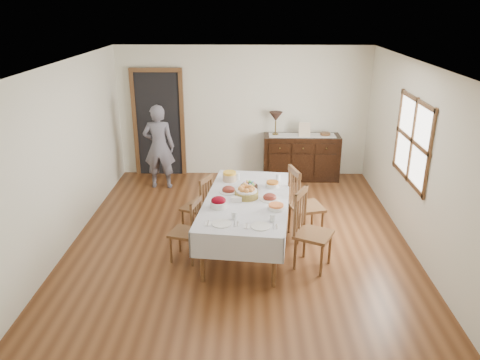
{
  "coord_description": "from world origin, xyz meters",
  "views": [
    {
      "loc": [
        0.13,
        -6.23,
        3.37
      ],
      "look_at": [
        0.0,
        0.1,
        0.95
      ],
      "focal_mm": 35.0,
      "sensor_mm": 36.0,
      "label": 1
    }
  ],
  "objects_px": {
    "chair_left_far": "(199,204)",
    "sideboard": "(301,157)",
    "chair_right_near": "(310,229)",
    "chair_left_near": "(188,229)",
    "dining_table": "(247,204)",
    "chair_right_far": "(303,203)",
    "person": "(159,144)",
    "table_lamp": "(276,117)"
  },
  "relations": [
    {
      "from": "chair_right_far",
      "to": "person",
      "type": "height_order",
      "value": "person"
    },
    {
      "from": "chair_right_near",
      "to": "sideboard",
      "type": "relative_size",
      "value": 0.72
    },
    {
      "from": "dining_table",
      "to": "table_lamp",
      "type": "relative_size",
      "value": 5.16
    },
    {
      "from": "sideboard",
      "to": "chair_right_near",
      "type": "bearing_deg",
      "value": -93.86
    },
    {
      "from": "dining_table",
      "to": "sideboard",
      "type": "distance_m",
      "value": 3.09
    },
    {
      "from": "chair_left_far",
      "to": "dining_table",
      "type": "bearing_deg",
      "value": 81.44
    },
    {
      "from": "chair_left_far",
      "to": "table_lamp",
      "type": "xyz_separation_m",
      "value": [
        1.27,
        2.48,
        0.78
      ]
    },
    {
      "from": "person",
      "to": "chair_left_far",
      "type": "bearing_deg",
      "value": 115.08
    },
    {
      "from": "chair_right_near",
      "to": "person",
      "type": "xyz_separation_m",
      "value": [
        -2.52,
        2.85,
        0.31
      ]
    },
    {
      "from": "chair_right_far",
      "to": "chair_left_near",
      "type": "bearing_deg",
      "value": 97.79
    },
    {
      "from": "chair_left_far",
      "to": "chair_left_near",
      "type": "bearing_deg",
      "value": 18.51
    },
    {
      "from": "sideboard",
      "to": "chair_right_far",
      "type": "bearing_deg",
      "value": -95.28
    },
    {
      "from": "chair_left_far",
      "to": "chair_right_near",
      "type": "relative_size",
      "value": 0.87
    },
    {
      "from": "dining_table",
      "to": "table_lamp",
      "type": "xyz_separation_m",
      "value": [
        0.54,
        2.93,
        0.57
      ]
    },
    {
      "from": "dining_table",
      "to": "chair_right_near",
      "type": "xyz_separation_m",
      "value": [
        0.84,
        -0.48,
        -0.14
      ]
    },
    {
      "from": "chair_left_far",
      "to": "chair_right_far",
      "type": "xyz_separation_m",
      "value": [
        1.56,
        -0.12,
        0.09
      ]
    },
    {
      "from": "chair_left_far",
      "to": "person",
      "type": "relative_size",
      "value": 0.55
    },
    {
      "from": "dining_table",
      "to": "chair_left_far",
      "type": "bearing_deg",
      "value": 154.34
    },
    {
      "from": "chair_right_far",
      "to": "table_lamp",
      "type": "relative_size",
      "value": 2.44
    },
    {
      "from": "dining_table",
      "to": "chair_left_near",
      "type": "relative_size",
      "value": 2.59
    },
    {
      "from": "chair_right_far",
      "to": "person",
      "type": "bearing_deg",
      "value": 35.7
    },
    {
      "from": "sideboard",
      "to": "person",
      "type": "bearing_deg",
      "value": -169.24
    },
    {
      "from": "table_lamp",
      "to": "person",
      "type": "bearing_deg",
      "value": -165.86
    },
    {
      "from": "chair_left_far",
      "to": "sideboard",
      "type": "distance_m",
      "value": 3.03
    },
    {
      "from": "chair_left_near",
      "to": "chair_right_near",
      "type": "relative_size",
      "value": 0.85
    },
    {
      "from": "chair_left_near",
      "to": "sideboard",
      "type": "relative_size",
      "value": 0.61
    },
    {
      "from": "chair_left_near",
      "to": "person",
      "type": "xyz_separation_m",
      "value": [
        -0.88,
        2.73,
        0.4
      ]
    },
    {
      "from": "chair_right_near",
      "to": "sideboard",
      "type": "height_order",
      "value": "chair_right_near"
    },
    {
      "from": "person",
      "to": "dining_table",
      "type": "bearing_deg",
      "value": 124.06
    },
    {
      "from": "chair_right_far",
      "to": "table_lamp",
      "type": "height_order",
      "value": "table_lamp"
    },
    {
      "from": "dining_table",
      "to": "chair_left_far",
      "type": "xyz_separation_m",
      "value": [
        -0.73,
        0.45,
        -0.21
      ]
    },
    {
      "from": "chair_right_near",
      "to": "chair_right_far",
      "type": "distance_m",
      "value": 0.81
    },
    {
      "from": "chair_left_near",
      "to": "chair_right_near",
      "type": "xyz_separation_m",
      "value": [
        1.64,
        -0.12,
        0.08
      ]
    },
    {
      "from": "dining_table",
      "to": "chair_right_near",
      "type": "distance_m",
      "value": 0.98
    },
    {
      "from": "chair_right_near",
      "to": "person",
      "type": "height_order",
      "value": "person"
    },
    {
      "from": "chair_left_near",
      "to": "person",
      "type": "height_order",
      "value": "person"
    },
    {
      "from": "chair_left_near",
      "to": "dining_table",
      "type": "bearing_deg",
      "value": 128.88
    },
    {
      "from": "chair_left_near",
      "to": "chair_right_far",
      "type": "bearing_deg",
      "value": 127.7
    },
    {
      "from": "chair_right_near",
      "to": "table_lamp",
      "type": "xyz_separation_m",
      "value": [
        -0.3,
        3.41,
        0.71
      ]
    },
    {
      "from": "sideboard",
      "to": "person",
      "type": "xyz_separation_m",
      "value": [
        -2.75,
        -0.52,
        0.41
      ]
    },
    {
      "from": "chair_right_near",
      "to": "sideboard",
      "type": "xyz_separation_m",
      "value": [
        0.23,
        3.37,
        -0.09
      ]
    },
    {
      "from": "dining_table",
      "to": "chair_left_far",
      "type": "height_order",
      "value": "chair_left_far"
    }
  ]
}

